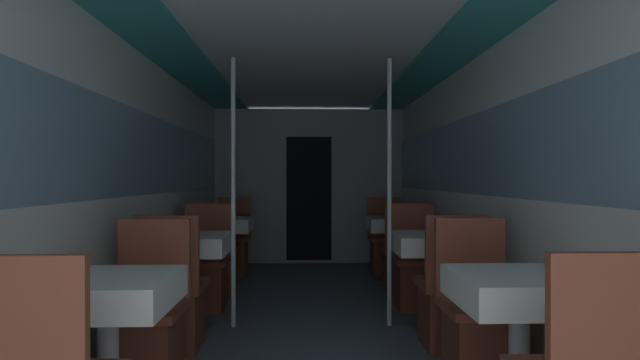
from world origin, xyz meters
The scene contains 22 objects.
wall_left centered at (-1.36, 2.75, 1.14)m, with size 0.05×8.31×2.19m.
wall_right centered at (1.36, 2.75, 1.14)m, with size 0.05×8.31×2.19m.
ceiling_panel centered at (0.00, 2.75, 2.23)m, with size 2.72×8.31×0.07m.
bulkhead_far centered at (0.00, 5.71, 1.09)m, with size 2.66×0.09×2.19m.
dining_table_left_0 centered at (-0.98, 0.96, 0.63)m, with size 0.60×0.60×0.75m.
chair_left_far_0 centered at (-0.98, 1.51, 0.30)m, with size 0.43×0.43×0.96m.
dining_table_left_1 centered at (-0.98, 2.66, 0.63)m, with size 0.60×0.60×0.75m.
chair_left_near_1 centered at (-0.98, 2.12, 0.30)m, with size 0.43×0.43×0.96m.
chair_left_far_1 centered at (-0.98, 3.21, 0.30)m, with size 0.43×0.43×0.96m.
support_pole_left_1 centered at (-0.64, 2.66, 1.09)m, with size 0.04×0.04×2.19m.
dining_table_left_2 centered at (-0.98, 4.36, 0.63)m, with size 0.60×0.60×0.75m.
chair_left_near_2 centered at (-0.98, 3.82, 0.30)m, with size 0.43×0.43×0.96m.
chair_left_far_2 centered at (-0.98, 4.91, 0.30)m, with size 0.43×0.43×0.96m.
dining_table_right_0 centered at (0.98, 0.96, 0.63)m, with size 0.60×0.60×0.75m.
chair_right_far_0 centered at (0.98, 1.51, 0.30)m, with size 0.43×0.43×0.96m.
dining_table_right_1 centered at (0.98, 2.66, 0.63)m, with size 0.60×0.60×0.75m.
chair_right_near_1 centered at (0.98, 2.12, 0.30)m, with size 0.43×0.43×0.96m.
chair_right_far_1 centered at (0.98, 3.21, 0.30)m, with size 0.43×0.43×0.96m.
support_pole_right_1 centered at (0.64, 2.66, 1.09)m, with size 0.04×0.04×2.19m.
dining_table_right_2 centered at (0.98, 4.36, 0.63)m, with size 0.60×0.60×0.75m.
chair_right_near_2 centered at (0.98, 3.82, 0.30)m, with size 0.43×0.43×0.96m.
chair_right_far_2 centered at (0.98, 4.91, 0.30)m, with size 0.43×0.43×0.96m.
Camera 1 is at (-0.05, -1.40, 1.21)m, focal length 28.00 mm.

